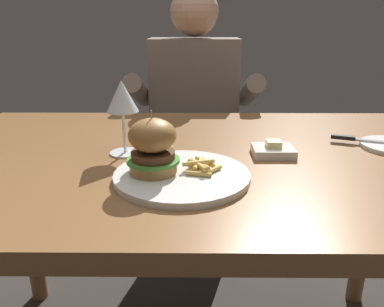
{
  "coord_description": "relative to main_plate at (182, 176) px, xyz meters",
  "views": [
    {
      "loc": [
        -0.01,
        -0.86,
        1.04
      ],
      "look_at": [
        -0.01,
        -0.13,
        0.78
      ],
      "focal_mm": 35.0,
      "sensor_mm": 36.0,
      "label": 1
    }
  ],
  "objects": [
    {
      "name": "wine_glass",
      "position": [
        -0.14,
        0.15,
        0.13
      ],
      "size": [
        0.07,
        0.07,
        0.18
      ],
      "color": "silver",
      "rests_on": "dining_table"
    },
    {
      "name": "butter_dish",
      "position": [
        0.21,
        0.15,
        0.0
      ],
      "size": [
        0.1,
        0.08,
        0.04
      ],
      "color": "white",
      "rests_on": "dining_table"
    },
    {
      "name": "diner_person",
      "position": [
        0.02,
        0.86,
        -0.18
      ],
      "size": [
        0.51,
        0.36,
        1.18
      ],
      "color": "#282833",
      "rests_on": "ground"
    },
    {
      "name": "table_knife",
      "position": [
        0.48,
        0.22,
        0.01
      ],
      "size": [
        0.23,
        0.1,
        0.01
      ],
      "color": "silver",
      "rests_on": "bread_plate"
    },
    {
      "name": "dining_table",
      "position": [
        0.03,
        0.16,
        -0.09
      ],
      "size": [
        1.37,
        0.84,
        0.74
      ],
      "color": "brown",
      "rests_on": "ground"
    },
    {
      "name": "fries_pile",
      "position": [
        0.04,
        0.01,
        0.02
      ],
      "size": [
        0.08,
        0.09,
        0.02
      ],
      "color": "#EABC5B",
      "rests_on": "main_plate"
    },
    {
      "name": "main_plate",
      "position": [
        0.0,
        0.0,
        0.0
      ],
      "size": [
        0.28,
        0.28,
        0.01
      ],
      "primitive_type": "cylinder",
      "color": "white",
      "rests_on": "dining_table"
    },
    {
      "name": "burger_sandwich",
      "position": [
        -0.06,
        0.0,
        0.06
      ],
      "size": [
        0.11,
        0.11,
        0.13
      ],
      "color": "#B78447",
      "rests_on": "main_plate"
    }
  ]
}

